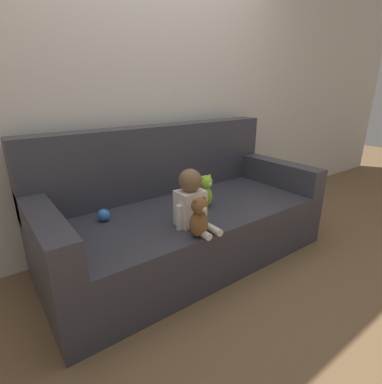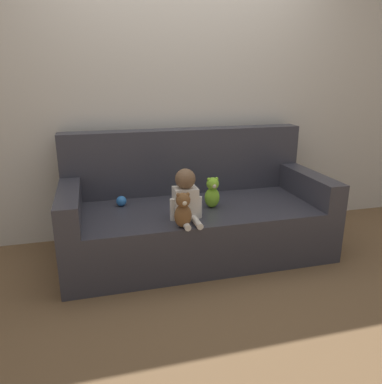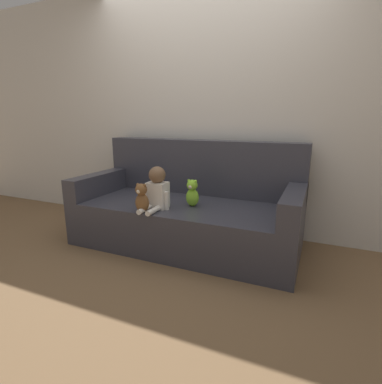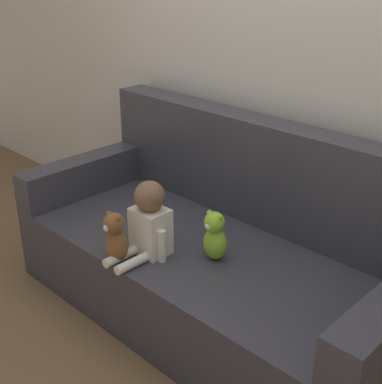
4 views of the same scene
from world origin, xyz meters
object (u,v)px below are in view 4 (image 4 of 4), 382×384
at_px(teddy_bear_brown, 116,237).
at_px(toy_ball, 151,195).
at_px(couch, 220,256).
at_px(plush_toy_side, 215,236).
at_px(person_baby, 148,222).

relative_size(teddy_bear_brown, toy_ball, 3.05).
relative_size(couch, plush_toy_side, 8.53).
bearing_deg(teddy_bear_brown, person_baby, 69.31).
bearing_deg(plush_toy_side, person_baby, -145.25).
bearing_deg(person_baby, couch, 65.49).
height_order(teddy_bear_brown, toy_ball, teddy_bear_brown).
xyz_separation_m(couch, teddy_bear_brown, (-0.22, -0.50, 0.22)).
bearing_deg(plush_toy_side, toy_ball, 162.70).
bearing_deg(plush_toy_side, teddy_bear_brown, -133.60).
distance_m(couch, plush_toy_side, 0.30).
xyz_separation_m(couch, toy_ball, (-0.59, 0.06, 0.14)).
height_order(couch, teddy_bear_brown, couch).
height_order(couch, plush_toy_side, couch).
height_order(person_baby, toy_ball, person_baby).
distance_m(person_baby, plush_toy_side, 0.32).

